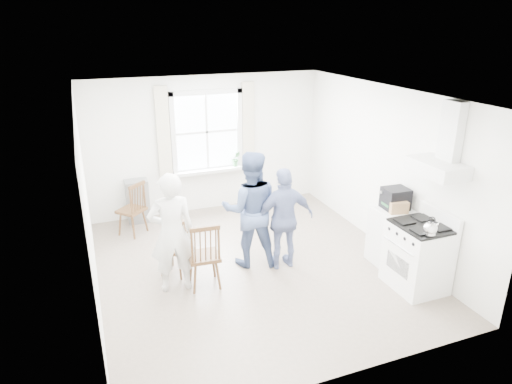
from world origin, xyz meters
The scene contains 16 objects.
room_shell centered at (0.00, 0.00, 1.30)m, with size 4.62×5.12×2.64m.
window_assembly centered at (0.00, 2.45, 1.46)m, with size 1.88×0.24×1.70m.
range_hood centered at (2.07, -1.35, 1.90)m, with size 0.45×0.76×0.94m.
shelf_unit centered at (-1.40, 2.33, 0.40)m, with size 0.40×0.30×0.80m, color gray.
gas_stove centered at (1.91, -1.35, 0.48)m, with size 0.68×0.76×1.12m.
kettle centered at (1.79, -1.63, 1.04)m, with size 0.18×0.18×0.25m.
low_cabinet centered at (1.98, -0.65, 0.45)m, with size 0.50×0.55×0.90m, color silver.
stereo_stack centered at (2.00, -0.64, 1.06)m, with size 0.37×0.34×0.32m.
cardboard_box centered at (1.95, -0.77, 0.99)m, with size 0.27×0.19×0.17m, color olive.
windsor_chair_a centered at (-1.50, 1.76, 0.59)m, with size 0.57×0.57×0.97m.
windsor_chair_b centered at (-0.84, -0.36, 0.61)m, with size 0.45×0.44×1.00m.
windsor_chair_c centered at (-1.06, 0.17, 0.54)m, with size 0.51×0.51×0.88m.
person_left centered at (-1.24, -0.19, 0.85)m, with size 0.62×0.62×1.70m, color silver.
person_mid centered at (0.00, 0.11, 0.89)m, with size 0.87×0.87×1.78m, color #475A85.
person_right centered at (0.43, -0.15, 0.78)m, with size 0.91×0.91×1.56m, color navy.
potted_plant centered at (0.53, 2.36, 1.00)m, with size 0.16×0.16×0.30m, color #2E6934.
Camera 1 is at (-2.17, -5.74, 3.52)m, focal length 32.00 mm.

